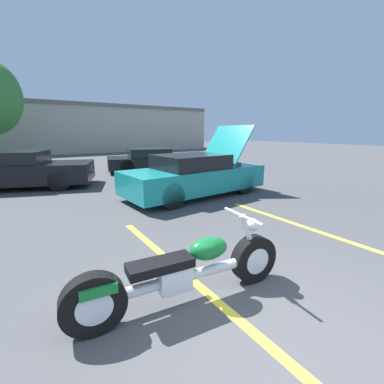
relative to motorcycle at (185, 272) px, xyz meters
name	(u,v)px	position (x,y,z in m)	size (l,w,h in m)	color
ground_plane	(298,375)	(0.29, -1.27, -0.38)	(80.00, 80.00, 0.00)	#474749
parking_stripe_middle	(210,296)	(0.32, -0.07, -0.38)	(0.12, 5.61, 0.01)	yellow
parking_stripe_back	(341,239)	(3.31, -0.07, -0.38)	(0.12, 5.61, 0.01)	yellow
far_building	(41,127)	(0.29, 24.13, 1.96)	(32.00, 4.20, 4.40)	#B2AD9E
motorcycle	(185,272)	(0.00, 0.00, 0.00)	(2.57, 0.70, 0.95)	black
show_car_hood_open	(196,175)	(2.96, 4.15, 0.24)	(4.48, 2.05, 2.11)	teal
parked_car_left_row	(17,170)	(-1.58, 8.38, 0.23)	(5.08, 3.33, 1.27)	black
parked_car_right_row	(152,160)	(4.02, 9.61, 0.16)	(4.66, 2.93, 1.11)	black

